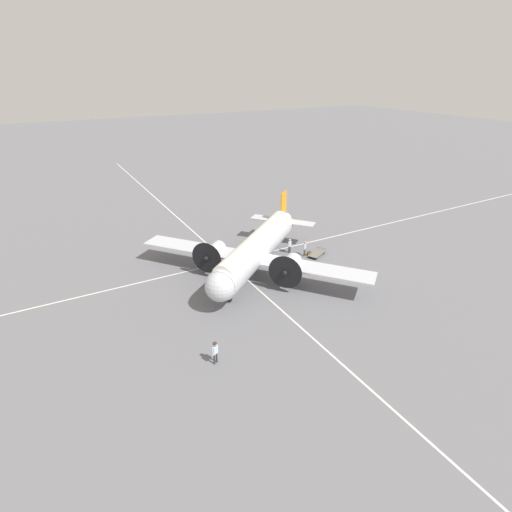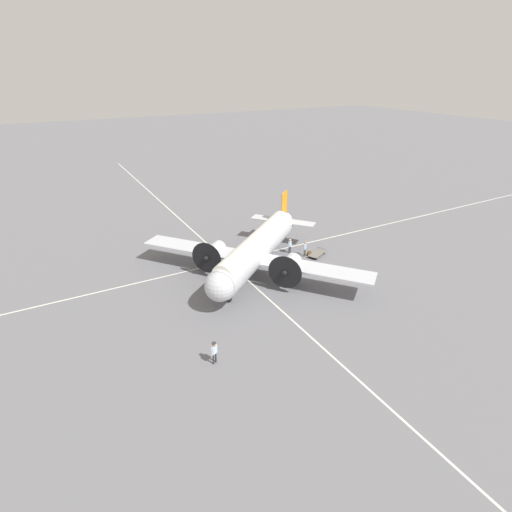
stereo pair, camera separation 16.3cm
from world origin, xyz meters
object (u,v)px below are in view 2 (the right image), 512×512
Objects in this scene: ramp_agent at (290,244)px; baggage_cart at (317,254)px; passenger_boarding at (305,247)px; suitcase_near_door at (309,253)px; airliner_main at (254,250)px; crew_foreground at (214,350)px.

ramp_agent is 3.22m from baggage_cart.
passenger_boarding is 1.06× the size of ramp_agent.
baggage_cart reaches higher than suitcase_near_door.
suitcase_near_door is (1.55, -1.67, -0.79)m from ramp_agent.
airliner_main reaches higher than suitcase_near_door.
baggage_cart is (8.23, 0.35, -2.37)m from airliner_main.
airliner_main reaches higher than ramp_agent.
airliner_main reaches higher than crew_foreground.
airliner_main is 11.19× the size of passenger_boarding.
baggage_cart is at bearing 115.88° from ramp_agent.
ramp_agent reaches higher than baggage_cart.
airliner_main is 7.95m from suitcase_near_door.
airliner_main is 7.24m from passenger_boarding.
passenger_boarding is 3.28× the size of suitcase_near_door.
crew_foreground reaches higher than suitcase_near_door.
baggage_cart is (17.27, 10.96, -0.84)m from crew_foreground.
ramp_agent reaches higher than suitcase_near_door.
ramp_agent is at bearing -92.54° from passenger_boarding.
airliner_main is at bearing -28.13° from passenger_boarding.
ramp_agent is at bearing 164.14° from airliner_main.
suitcase_near_door is at bearing 147.76° from airliner_main.
suitcase_near_door is at bearing 112.92° from ramp_agent.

